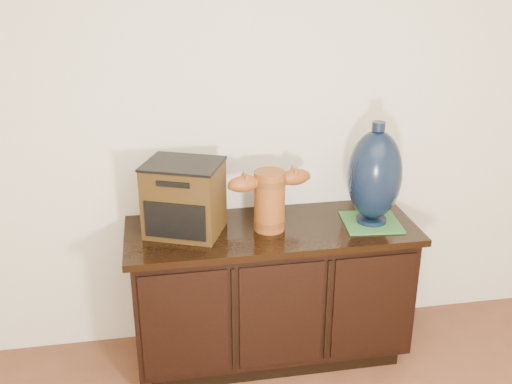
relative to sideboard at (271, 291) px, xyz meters
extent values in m
plane|color=white|center=(0.00, 0.27, 0.91)|extent=(4.50, 0.00, 4.50)
cube|color=black|center=(0.00, 0.00, -0.35)|extent=(1.29, 0.45, 0.08)
cube|color=black|center=(0.00, 0.00, 0.01)|extent=(1.40, 0.50, 0.64)
cube|color=black|center=(0.00, 0.00, 0.35)|extent=(1.46, 0.56, 0.03)
cube|color=black|center=(-0.47, -0.25, 0.01)|extent=(0.41, 0.01, 0.56)
cube|color=black|center=(0.00, -0.25, 0.01)|extent=(0.41, 0.01, 0.56)
cube|color=black|center=(0.47, -0.25, 0.01)|extent=(0.41, 0.01, 0.56)
cylinder|color=#944A1A|center=(-0.01, -0.01, 0.52)|extent=(0.18, 0.18, 0.31)
cylinder|color=#3C1C0B|center=(-0.01, -0.01, 0.41)|extent=(0.18, 0.18, 0.03)
cylinder|color=#3C1C0B|center=(-0.01, -0.01, 0.62)|extent=(0.18, 0.18, 0.03)
ellipsoid|color=#944A1A|center=(-0.15, -0.04, 0.63)|extent=(0.17, 0.10, 0.08)
ellipsoid|color=#944A1A|center=(0.12, 0.01, 0.63)|extent=(0.17, 0.10, 0.08)
cube|color=#38250E|center=(-0.43, 0.03, 0.54)|extent=(0.43, 0.39, 0.35)
cube|color=black|center=(-0.48, -0.10, 0.49)|extent=(0.28, 0.12, 0.18)
cube|color=black|center=(-0.43, 0.03, 0.72)|extent=(0.44, 0.40, 0.01)
cube|color=#30682F|center=(0.51, -0.03, 0.37)|extent=(0.31, 0.31, 0.01)
cylinder|color=black|center=(0.51, -0.03, 0.39)|extent=(0.15, 0.15, 0.02)
ellipsoid|color=black|center=(0.51, -0.03, 0.63)|extent=(0.30, 0.30, 0.46)
cylinder|color=black|center=(0.51, -0.03, 0.88)|extent=(0.06, 0.06, 0.04)
cylinder|color=#53190E|center=(-0.02, 0.19, 0.45)|extent=(0.06, 0.06, 0.15)
cylinder|color=silver|center=(-0.02, 0.19, 0.54)|extent=(0.06, 0.06, 0.03)
camera|label=1|loc=(-0.55, -2.66, 1.66)|focal=42.00mm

